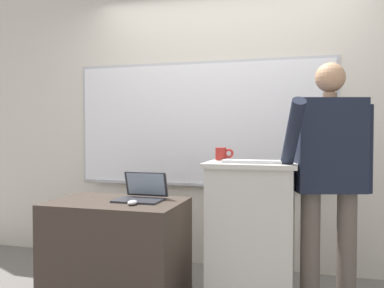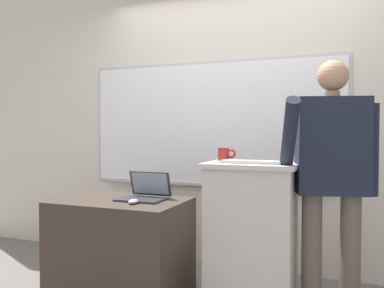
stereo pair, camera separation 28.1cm
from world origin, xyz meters
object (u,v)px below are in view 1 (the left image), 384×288
at_px(lectern_podium, 251,236).
at_px(side_desk, 117,250).
at_px(person_presenter, 329,169).
at_px(laptop, 142,193).
at_px(wireless_keyboard, 252,162).
at_px(computer_mouse_by_keyboard, 288,161).
at_px(coffee_mug, 222,154).
at_px(computer_mouse_by_laptop, 132,203).

height_order(lectern_podium, side_desk, lectern_podium).
xyz_separation_m(person_presenter, laptop, (-1.32, -0.07, -0.21)).
xyz_separation_m(lectern_podium, wireless_keyboard, (0.01, -0.05, 0.52)).
xyz_separation_m(computer_mouse_by_keyboard, coffee_mug, (-0.49, 0.20, 0.03)).
relative_size(laptop, coffee_mug, 2.50).
height_order(person_presenter, computer_mouse_by_laptop, person_presenter).
xyz_separation_m(person_presenter, computer_mouse_by_laptop, (-1.31, -0.28, -0.24)).
bearing_deg(wireless_keyboard, laptop, 176.95).
bearing_deg(computer_mouse_by_keyboard, laptop, 177.02).
bearing_deg(computer_mouse_by_keyboard, side_desk, -178.23).
distance_m(person_presenter, computer_mouse_by_keyboard, 0.30).
xyz_separation_m(lectern_podium, laptop, (-0.81, -0.01, 0.27)).
bearing_deg(laptop, lectern_podium, 0.64).
relative_size(person_presenter, laptop, 5.00).
xyz_separation_m(lectern_podium, person_presenter, (0.51, 0.06, 0.47)).
relative_size(lectern_podium, laptop, 3.02).
distance_m(wireless_keyboard, computer_mouse_by_keyboard, 0.24).
height_order(computer_mouse_by_keyboard, coffee_mug, coffee_mug).
distance_m(lectern_podium, coffee_mug, 0.62).
height_order(computer_mouse_by_laptop, computer_mouse_by_keyboard, computer_mouse_by_keyboard).
distance_m(lectern_podium, side_desk, 0.98).
bearing_deg(computer_mouse_by_laptop, computer_mouse_by_keyboard, 8.55).
distance_m(laptop, computer_mouse_by_keyboard, 1.09).
bearing_deg(lectern_podium, computer_mouse_by_laptop, -164.39).
bearing_deg(wireless_keyboard, computer_mouse_by_laptop, -168.18).
bearing_deg(lectern_podium, laptop, -179.36).
bearing_deg(laptop, computer_mouse_by_keyboard, -2.98).
bearing_deg(person_presenter, computer_mouse_by_laptop, 176.35).
height_order(side_desk, laptop, laptop).
bearing_deg(coffee_mug, computer_mouse_by_keyboard, -22.83).
bearing_deg(wireless_keyboard, coffee_mug, 141.99).
bearing_deg(computer_mouse_by_keyboard, lectern_podium, 165.64).
relative_size(lectern_podium, person_presenter, 0.60).
bearing_deg(lectern_podium, side_desk, -173.98).
bearing_deg(lectern_podium, computer_mouse_by_keyboard, -14.36).
xyz_separation_m(wireless_keyboard, computer_mouse_by_keyboard, (0.24, -0.01, 0.01)).
distance_m(lectern_podium, computer_mouse_by_laptop, 0.85).
distance_m(side_desk, computer_mouse_by_laptop, 0.44).
bearing_deg(laptop, person_presenter, 3.01).
bearing_deg(lectern_podium, coffee_mug, 149.15).
bearing_deg(coffee_mug, laptop, -165.40).
bearing_deg(side_desk, computer_mouse_by_keyboard, 1.77).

